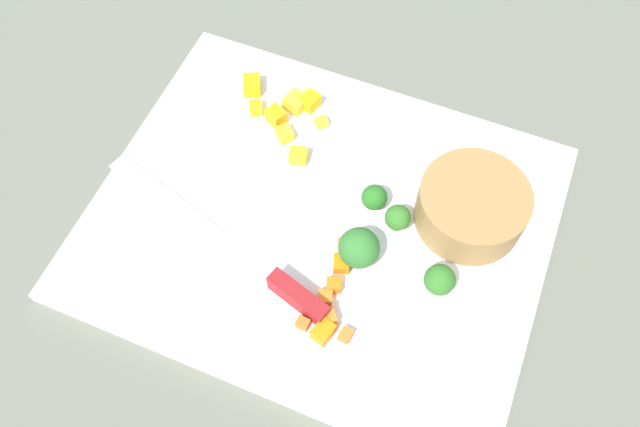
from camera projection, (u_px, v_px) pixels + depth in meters
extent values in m
plane|color=#616458|center=(320.00, 224.00, 0.67)|extent=(4.00, 4.00, 0.00)
cube|color=white|center=(320.00, 221.00, 0.66)|extent=(0.45, 0.36, 0.01)
cylinder|color=olive|center=(472.00, 206.00, 0.64)|extent=(0.11, 0.11, 0.05)
cube|color=silver|center=(165.00, 198.00, 0.67)|extent=(0.14, 0.06, 0.00)
cube|color=maroon|center=(298.00, 297.00, 0.60)|extent=(0.07, 0.03, 0.02)
cube|color=orange|center=(323.00, 332.00, 0.59)|extent=(0.02, 0.02, 0.02)
cube|color=orange|center=(325.00, 298.00, 0.61)|extent=(0.02, 0.02, 0.01)
cube|color=orange|center=(346.00, 335.00, 0.59)|extent=(0.01, 0.01, 0.01)
cube|color=orange|center=(341.00, 264.00, 0.63)|extent=(0.02, 0.02, 0.01)
cube|color=orange|center=(334.00, 285.00, 0.62)|extent=(0.02, 0.02, 0.01)
cube|color=orange|center=(351.00, 244.00, 0.63)|extent=(0.02, 0.02, 0.02)
cube|color=orange|center=(303.00, 324.00, 0.60)|extent=(0.01, 0.01, 0.01)
cube|color=orange|center=(327.00, 318.00, 0.60)|extent=(0.02, 0.02, 0.01)
cube|color=yellow|center=(252.00, 85.00, 0.73)|extent=(0.03, 0.03, 0.02)
cube|color=yellow|center=(310.00, 101.00, 0.72)|extent=(0.02, 0.02, 0.02)
cube|color=yellow|center=(276.00, 116.00, 0.71)|extent=(0.02, 0.02, 0.02)
cube|color=yellow|center=(256.00, 108.00, 0.72)|extent=(0.02, 0.02, 0.01)
cube|color=yellow|center=(298.00, 156.00, 0.68)|extent=(0.02, 0.02, 0.01)
cube|color=yellow|center=(321.00, 122.00, 0.71)|extent=(0.02, 0.02, 0.01)
cube|color=yellow|center=(285.00, 134.00, 0.70)|extent=(0.02, 0.02, 0.01)
cube|color=yellow|center=(296.00, 102.00, 0.72)|extent=(0.03, 0.03, 0.02)
cylinder|color=#8DC16B|center=(373.00, 204.00, 0.66)|extent=(0.01, 0.01, 0.01)
sphere|color=#276922|center=(374.00, 197.00, 0.65)|extent=(0.03, 0.03, 0.03)
cylinder|color=#89C25B|center=(437.00, 286.00, 0.61)|extent=(0.01, 0.01, 0.01)
sphere|color=#2F6D25|center=(440.00, 280.00, 0.60)|extent=(0.03, 0.03, 0.03)
cylinder|color=#84AE67|center=(358.00, 255.00, 0.63)|extent=(0.01, 0.01, 0.01)
sphere|color=#2F6F2D|center=(359.00, 248.00, 0.62)|extent=(0.04, 0.04, 0.04)
cylinder|color=#88B163|center=(396.00, 225.00, 0.64)|extent=(0.01, 0.01, 0.02)
sphere|color=#326E24|center=(398.00, 218.00, 0.63)|extent=(0.03, 0.03, 0.03)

